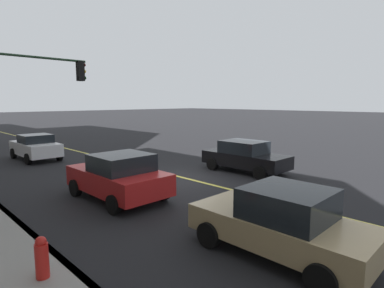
% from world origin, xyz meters
% --- Properties ---
extents(ground, '(200.00, 200.00, 0.00)m').
position_xyz_m(ground, '(0.00, 0.00, 0.00)').
color(ground, black).
extents(curb_edge, '(80.00, 0.16, 0.15)m').
position_xyz_m(curb_edge, '(0.00, 6.90, 0.07)').
color(curb_edge, slate).
rests_on(curb_edge, ground).
extents(lane_stripe_center, '(80.00, 0.16, 0.01)m').
position_xyz_m(lane_stripe_center, '(0.00, 0.00, 0.01)').
color(lane_stripe_center, '#D8CC4C').
rests_on(lane_stripe_center, ground).
extents(car_tan, '(3.95, 1.92, 1.53)m').
position_xyz_m(car_tan, '(-6.58, 3.27, 0.75)').
color(car_tan, tan).
rests_on(car_tan, ground).
extents(car_red, '(3.92, 2.13, 1.59)m').
position_xyz_m(car_red, '(-0.55, 3.61, 0.79)').
color(car_red, red).
rests_on(car_red, ground).
extents(car_black, '(4.15, 1.89, 1.49)m').
position_xyz_m(car_black, '(-1.17, -2.96, 0.76)').
color(car_black, black).
rests_on(car_black, ground).
extents(car_white, '(3.86, 1.88, 1.47)m').
position_xyz_m(car_white, '(9.31, 3.03, 0.74)').
color(car_white, silver).
rests_on(car_white, ground).
extents(traffic_light_mast, '(0.28, 5.10, 5.50)m').
position_xyz_m(traffic_light_mast, '(4.35, 5.21, 3.84)').
color(traffic_light_mast, '#1E3823').
rests_on(traffic_light_mast, ground).
extents(fire_hydrant, '(0.24, 0.24, 0.94)m').
position_xyz_m(fire_hydrant, '(-4.08, 7.42, 0.47)').
color(fire_hydrant, red).
rests_on(fire_hydrant, ground).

